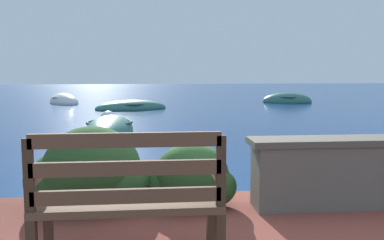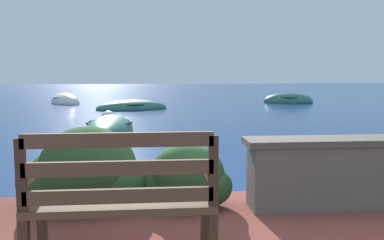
{
  "view_description": "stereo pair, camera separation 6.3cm",
  "coord_description": "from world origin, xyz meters",
  "views": [
    {
      "loc": [
        -1.21,
        -4.41,
        1.53
      ],
      "look_at": [
        -0.12,
        6.62,
        0.2
      ],
      "focal_mm": 40.0,
      "sensor_mm": 36.0,
      "label": 1
    },
    {
      "loc": [
        -1.14,
        -4.42,
        1.53
      ],
      "look_at": [
        -0.12,
        6.62,
        0.2
      ],
      "focal_mm": 40.0,
      "sensor_mm": 36.0,
      "label": 2
    }
  ],
  "objects": [
    {
      "name": "stone_wall",
      "position": [
        0.81,
        -0.59,
        0.56
      ],
      "size": [
        2.21,
        0.39,
        0.66
      ],
      "color": "#666056",
      "rests_on": "patio_terrace"
    },
    {
      "name": "rowboat_far",
      "position": [
        5.03,
        14.56,
        0.07
      ],
      "size": [
        2.4,
        1.57,
        0.81
      ],
      "rotation": [
        0.0,
        0.0,
        2.94
      ],
      "color": "#336B5B",
      "rests_on": "ground_plane"
    },
    {
      "name": "park_bench",
      "position": [
        -1.35,
        -1.67,
        0.7
      ],
      "size": [
        1.24,
        0.48,
        0.93
      ],
      "rotation": [
        0.0,
        0.0,
        0.13
      ],
      "color": "#433123",
      "rests_on": "patio_terrace"
    },
    {
      "name": "hedge_clump_right",
      "position": [
        0.47,
        -0.42,
        0.46
      ],
      "size": [
        0.83,
        0.59,
        0.56
      ],
      "color": "#284C23",
      "rests_on": "patio_terrace"
    },
    {
      "name": "rowboat_mid",
      "position": [
        -1.93,
        11.95,
        0.06
      ],
      "size": [
        2.96,
        1.89,
        0.63
      ],
      "rotation": [
        0.0,
        0.0,
        3.42
      ],
      "color": "#336B5B",
      "rests_on": "ground_plane"
    },
    {
      "name": "mooring_buoy",
      "position": [
        -2.43,
        8.13,
        0.08
      ],
      "size": [
        0.52,
        0.52,
        0.48
      ],
      "color": "white",
      "rests_on": "ground_plane"
    },
    {
      "name": "ground_plane",
      "position": [
        0.0,
        0.0,
        0.0
      ],
      "size": [
        80.0,
        80.0,
        0.0
      ],
      "color": "navy"
    },
    {
      "name": "hedge_clump_left",
      "position": [
        -1.78,
        -0.39,
        0.56
      ],
      "size": [
        1.14,
        0.82,
        0.78
      ],
      "color": "#284C23",
      "rests_on": "patio_terrace"
    },
    {
      "name": "rowboat_nearest",
      "position": [
        -2.19,
        5.92,
        0.06
      ],
      "size": [
        1.19,
        2.82,
        0.71
      ],
      "rotation": [
        0.0,
        0.0,
        1.54
      ],
      "color": "#336B5B",
      "rests_on": "ground_plane"
    },
    {
      "name": "rowboat_outer",
      "position": [
        -5.04,
        15.03,
        0.07
      ],
      "size": [
        2.08,
        2.58,
        0.81
      ],
      "rotation": [
        0.0,
        0.0,
        5.25
      ],
      "color": "silver",
      "rests_on": "ground_plane"
    },
    {
      "name": "hedge_clump_centre",
      "position": [
        -0.83,
        -0.44,
        0.48
      ],
      "size": [
        0.89,
        0.64,
        0.61
      ],
      "color": "#284C23",
      "rests_on": "patio_terrace"
    }
  ]
}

